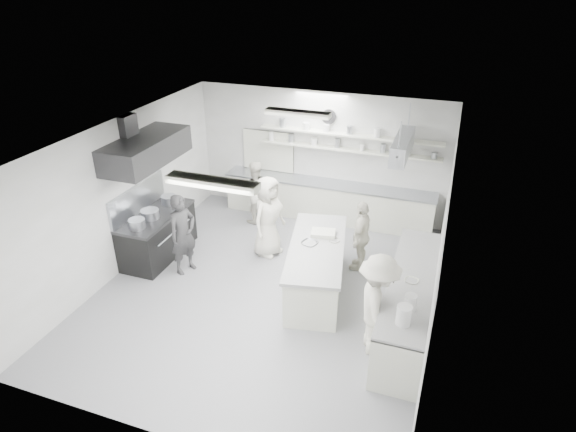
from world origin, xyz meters
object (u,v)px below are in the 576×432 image
(back_counter, at_px, (327,201))
(prep_island, at_px, (316,269))
(stove, at_px, (158,236))
(cook_back, at_px, (255,192))
(right_counter, at_px, (409,303))
(cook_stove, at_px, (183,234))

(back_counter, height_order, prep_island, back_counter)
(stove, relative_size, cook_back, 1.18)
(right_counter, bearing_deg, prep_island, 163.85)
(right_counter, bearing_deg, cook_stove, 176.58)
(prep_island, bearing_deg, right_counter, -27.38)
(right_counter, relative_size, prep_island, 1.36)
(stove, relative_size, prep_island, 0.74)
(stove, xyz_separation_m, prep_island, (3.48, -0.09, -0.00))
(stove, xyz_separation_m, back_counter, (2.90, 2.80, 0.01))
(back_counter, distance_m, right_counter, 4.13)
(cook_stove, bearing_deg, right_counter, -72.89)
(right_counter, bearing_deg, back_counter, 124.65)
(right_counter, distance_m, prep_island, 1.85)
(back_counter, bearing_deg, right_counter, -55.35)
(back_counter, distance_m, cook_stove, 3.77)
(stove, bearing_deg, right_counter, -6.52)
(stove, xyz_separation_m, right_counter, (5.25, -0.60, 0.02))
(stove, relative_size, back_counter, 0.36)
(stove, height_order, cook_stove, cook_stove)
(back_counter, distance_m, prep_island, 2.94)
(prep_island, bearing_deg, stove, 167.35)
(back_counter, distance_m, cook_back, 1.76)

